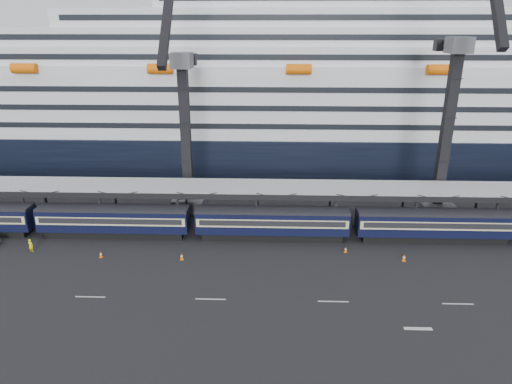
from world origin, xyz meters
TOP-DOWN VIEW (x-y plane):
  - ground at (0.00, 0.00)m, footprint 260.00×260.00m
  - lane_markings at (8.15, -5.23)m, footprint 111.00×4.27m
  - train at (-4.65, 10.00)m, footprint 133.05×3.00m
  - canopy at (0.00, 14.00)m, footprint 130.00×6.25m
  - cruise_ship at (-1.08, 45.99)m, footprint 214.09×28.84m
  - crane_dark_near at (-20.00, 18.59)m, footprint 4.50×17.75m
  - crane_dark_mid at (15.00, 17.59)m, footprint 4.50×18.24m
  - worker at (-36.58, 5.29)m, footprint 0.64×0.47m
  - traffic_cone_b at (-27.81, 4.17)m, footprint 0.38×0.38m
  - traffic_cone_c at (-18.33, 3.93)m, footprint 0.42×0.42m
  - traffic_cone_d at (0.74, 6.39)m, footprint 0.36×0.36m
  - traffic_cone_e at (7.08, 4.50)m, footprint 0.42×0.42m

SIDE VIEW (x-z plane):
  - ground at x=0.00m, z-range 0.00..0.00m
  - lane_markings at x=8.15m, z-range 0.00..0.02m
  - traffic_cone_d at x=0.74m, z-range 0.00..0.71m
  - traffic_cone_b at x=-27.81m, z-range 0.00..0.76m
  - traffic_cone_c at x=-18.33m, z-range -0.01..0.83m
  - traffic_cone_e at x=7.08m, z-range -0.01..0.84m
  - worker at x=-36.58m, z-range 0.00..1.63m
  - train at x=-4.65m, z-range 0.18..4.23m
  - canopy at x=0.00m, z-range 2.49..8.01m
  - crane_dark_near at x=-20.00m, z-range -5.61..29.47m
  - cruise_ship at x=-1.08m, z-range -4.66..29.34m
  - crane_dark_mid at x=15.00m, z-range -6.46..33.18m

